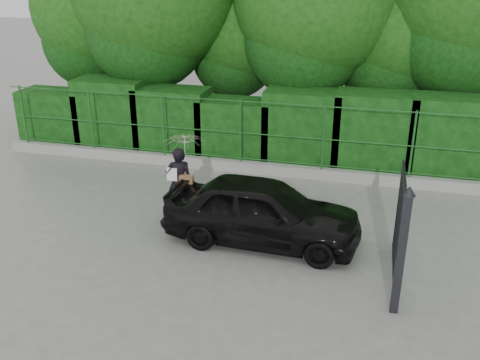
# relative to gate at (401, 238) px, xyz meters

# --- Properties ---
(ground) EXTENTS (80.00, 80.00, 0.00)m
(ground) POSITION_rel_gate_xyz_m (-4.60, 0.72, -1.19)
(ground) COLOR gray
(kerb) EXTENTS (14.00, 0.25, 0.30)m
(kerb) POSITION_rel_gate_xyz_m (-4.60, 5.22, -1.04)
(kerb) COLOR #9E9E99
(kerb) RESTS_ON ground
(fence) EXTENTS (14.13, 0.06, 1.80)m
(fence) POSITION_rel_gate_xyz_m (-4.38, 5.22, 0.01)
(fence) COLOR #1D5920
(fence) RESTS_ON kerb
(hedge) EXTENTS (14.20, 1.20, 2.27)m
(hedge) POSITION_rel_gate_xyz_m (-4.35, 6.22, -0.14)
(hedge) COLOR black
(hedge) RESTS_ON ground
(gate) EXTENTS (0.22, 2.33, 2.36)m
(gate) POSITION_rel_gate_xyz_m (0.00, 0.00, 0.00)
(gate) COLOR black
(gate) RESTS_ON ground
(woman) EXTENTS (0.97, 0.94, 1.98)m
(woman) POSITION_rel_gate_xyz_m (-4.79, 2.19, 0.11)
(woman) COLOR black
(woman) RESTS_ON ground
(car) EXTENTS (4.24, 1.86, 1.42)m
(car) POSITION_rel_gate_xyz_m (-2.74, 1.40, -0.48)
(car) COLOR black
(car) RESTS_ON ground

